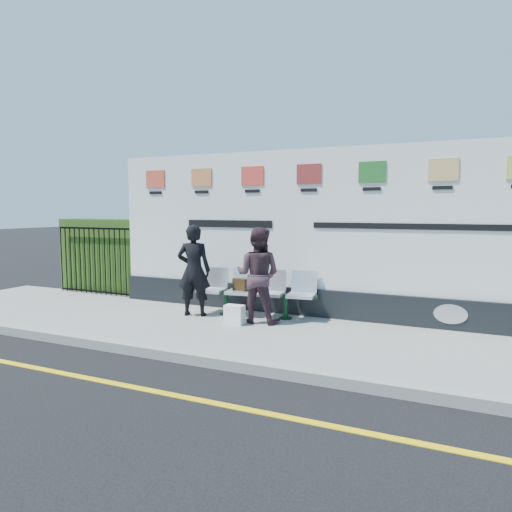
{
  "coord_description": "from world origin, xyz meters",
  "views": [
    {
      "loc": [
        2.97,
        -4.06,
        2.06
      ],
      "look_at": [
        -0.2,
        3.05,
        1.25
      ],
      "focal_mm": 32.0,
      "sensor_mm": 36.0,
      "label": 1
    }
  ],
  "objects": [
    {
      "name": "kerb",
      "position": [
        0.0,
        1.0,
        0.07
      ],
      "size": [
        14.0,
        0.18,
        0.14
      ],
      "primitive_type": "cube",
      "color": "gray",
      "rests_on": "ground"
    },
    {
      "name": "bench",
      "position": [
        -0.34,
        3.31,
        0.35
      ],
      "size": [
        2.2,
        0.81,
        0.46
      ],
      "primitive_type": null,
      "rotation": [
        0.0,
        0.0,
        0.12
      ],
      "color": "silver",
      "rests_on": "pavement"
    },
    {
      "name": "billboard",
      "position": [
        0.5,
        3.85,
        1.42
      ],
      "size": [
        8.0,
        0.3,
        3.0
      ],
      "color": "black",
      "rests_on": "pavement"
    },
    {
      "name": "hedge",
      "position": [
        -4.58,
        4.3,
        0.97
      ],
      "size": [
        2.35,
        0.7,
        1.7
      ],
      "primitive_type": "cube",
      "color": "#305118",
      "rests_on": "pavement"
    },
    {
      "name": "pavement",
      "position": [
        0.0,
        2.5,
        0.06
      ],
      "size": [
        14.0,
        3.0,
        0.12
      ],
      "primitive_type": "cube",
      "color": "gray",
      "rests_on": "ground"
    },
    {
      "name": "railing",
      "position": [
        -4.58,
        3.85,
        0.89
      ],
      "size": [
        2.05,
        0.06,
        1.54
      ],
      "primitive_type": null,
      "color": "black",
      "rests_on": "pavement"
    },
    {
      "name": "ground",
      "position": [
        0.0,
        0.0,
        0.0
      ],
      "size": [
        80.0,
        80.0,
        0.0
      ],
      "primitive_type": "plane",
      "color": "black"
    },
    {
      "name": "woman_left",
      "position": [
        -1.39,
        2.95,
        0.95
      ],
      "size": [
        0.7,
        0.56,
        1.66
      ],
      "primitive_type": "imported",
      "rotation": [
        0.0,
        0.0,
        3.44
      ],
      "color": "black",
      "rests_on": "pavement"
    },
    {
      "name": "woman_right",
      "position": [
        -0.13,
        2.97,
        0.94
      ],
      "size": [
        0.82,
        0.66,
        1.63
      ],
      "primitive_type": "imported",
      "rotation": [
        0.0,
        0.0,
        3.2
      ],
      "color": "#38242B",
      "rests_on": "pavement"
    },
    {
      "name": "yellow_line",
      "position": [
        0.0,
        0.0,
        0.0
      ],
      "size": [
        14.0,
        0.1,
        0.01
      ],
      "primitive_type": "cube",
      "color": "yellow",
      "rests_on": "ground"
    },
    {
      "name": "carrier_bag_white",
      "position": [
        -0.43,
        2.67,
        0.28
      ],
      "size": [
        0.32,
        0.19,
        0.32
      ],
      "primitive_type": "cube",
      "color": "white",
      "rests_on": "pavement"
    },
    {
      "name": "handbag_brown",
      "position": [
        -0.62,
        3.28,
        0.69
      ],
      "size": [
        0.3,
        0.18,
        0.22
      ],
      "primitive_type": "cube",
      "rotation": [
        0.0,
        0.0,
        -0.21
      ],
      "color": "black",
      "rests_on": "bench"
    }
  ]
}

